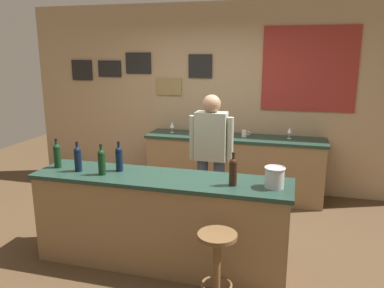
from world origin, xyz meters
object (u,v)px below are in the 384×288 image
(wine_bottle_c, at_px, (102,161))
(wine_bottle_d, at_px, (119,158))
(bartender, at_px, (211,153))
(coffee_mug, at_px, (245,133))
(wine_glass_b, at_px, (202,127))
(wine_glass_c, at_px, (290,131))
(wine_glass_a, at_px, (172,125))
(wine_bottle_a, at_px, (57,155))
(wine_bottle_e, at_px, (233,171))
(ice_bucket, at_px, (275,177))
(bar_stool, at_px, (217,259))
(wine_bottle_b, at_px, (78,158))

(wine_bottle_c, xyz_separation_m, wine_bottle_d, (0.11, 0.15, 0.00))
(bartender, relative_size, coffee_mug, 12.96)
(wine_glass_b, height_order, wine_glass_c, same)
(wine_bottle_c, height_order, coffee_mug, wine_bottle_c)
(wine_bottle_c, distance_m, wine_bottle_d, 0.19)
(wine_bottle_c, height_order, wine_glass_a, wine_bottle_c)
(bartender, bearing_deg, wine_bottle_a, -147.21)
(wine_bottle_c, distance_m, wine_bottle_e, 1.28)
(wine_bottle_d, bearing_deg, wine_bottle_a, -174.90)
(ice_bucket, bearing_deg, wine_glass_a, 127.91)
(wine_glass_c, distance_m, coffee_mug, 0.63)
(wine_bottle_d, relative_size, wine_glass_c, 1.97)
(bar_stool, distance_m, wine_bottle_b, 1.72)
(wine_glass_b, bearing_deg, bartender, -71.40)
(wine_bottle_e, height_order, ice_bucket, wine_bottle_e)
(wine_glass_b, distance_m, coffee_mug, 0.64)
(wine_bottle_b, relative_size, wine_glass_b, 1.97)
(coffee_mug, bearing_deg, wine_bottle_d, -116.20)
(wine_bottle_e, relative_size, coffee_mug, 2.45)
(wine_bottle_a, height_order, wine_bottle_b, same)
(ice_bucket, distance_m, wine_glass_b, 2.42)
(wine_bottle_c, relative_size, wine_glass_c, 1.97)
(wine_bottle_c, bearing_deg, ice_bucket, 2.41)
(wine_bottle_b, bearing_deg, ice_bucket, 0.92)
(bartender, height_order, wine_bottle_b, bartender)
(wine_bottle_d, height_order, wine_glass_a, wine_bottle_d)
(wine_bottle_a, relative_size, coffee_mug, 2.45)
(wine_glass_a, distance_m, wine_glass_b, 0.46)
(ice_bucket, distance_m, coffee_mug, 2.17)
(wine_bottle_d, xyz_separation_m, wine_glass_a, (-0.11, 2.02, -0.05))
(wine_bottle_c, relative_size, ice_bucket, 1.63)
(bar_stool, distance_m, wine_bottle_c, 1.46)
(wine_bottle_d, height_order, ice_bucket, wine_bottle_d)
(wine_bottle_d, distance_m, ice_bucket, 1.53)
(wine_bottle_e, bearing_deg, wine_glass_b, 110.66)
(bartender, height_order, ice_bucket, bartender)
(wine_bottle_b, relative_size, wine_glass_c, 1.97)
(bartender, height_order, wine_bottle_a, bartender)
(wine_bottle_a, xyz_separation_m, wine_bottle_d, (0.67, 0.06, 0.00))
(bar_stool, bearing_deg, wine_glass_c, 79.89)
(coffee_mug, bearing_deg, bartender, -101.61)
(bartender, xyz_separation_m, wine_bottle_e, (0.42, -0.98, 0.12))
(wine_bottle_a, distance_m, wine_bottle_e, 1.84)
(wine_bottle_b, height_order, wine_bottle_e, same)
(wine_bottle_a, xyz_separation_m, coffee_mug, (1.66, 2.07, -0.11))
(wine_glass_c, bearing_deg, wine_glass_b, -178.62)
(wine_bottle_e, relative_size, wine_glass_a, 1.97)
(ice_bucket, bearing_deg, wine_bottle_b, -179.08)
(wine_bottle_b, height_order, wine_glass_c, wine_bottle_b)
(wine_bottle_a, bearing_deg, bar_stool, -17.21)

